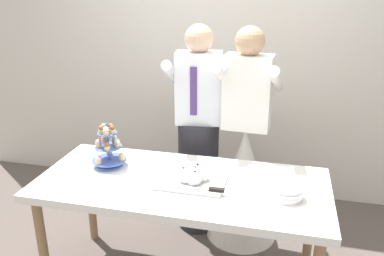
% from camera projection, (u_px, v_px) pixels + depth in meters
% --- Properties ---
extents(rear_wall, '(5.20, 0.10, 2.90)m').
position_uv_depth(rear_wall, '(223.00, 40.00, 3.54)').
color(rear_wall, beige).
rests_on(rear_wall, ground_plane).
extents(dessert_table, '(1.80, 0.80, 0.78)m').
position_uv_depth(dessert_table, '(182.00, 192.00, 2.48)').
color(dessert_table, white).
rests_on(dessert_table, ground_plane).
extents(cupcake_stand, '(0.23, 0.23, 0.31)m').
position_uv_depth(cupcake_stand, '(109.00, 147.00, 2.61)').
color(cupcake_stand, '#4C66B2').
rests_on(cupcake_stand, dessert_table).
extents(main_cake_tray, '(0.44, 0.31, 0.12)m').
position_uv_depth(main_cake_tray, '(192.00, 176.00, 2.42)').
color(main_cake_tray, silver).
rests_on(main_cake_tray, dessert_table).
extents(plate_stack, '(0.19, 0.19, 0.08)m').
position_uv_depth(plate_stack, '(287.00, 192.00, 2.25)').
color(plate_stack, white).
rests_on(plate_stack, dessert_table).
extents(person_groom, '(0.52, 0.54, 1.66)m').
position_uv_depth(person_groom, '(198.00, 143.00, 3.11)').
color(person_groom, '#232328').
rests_on(person_groom, ground_plane).
extents(person_bride, '(0.56, 0.56, 1.66)m').
position_uv_depth(person_bride, '(244.00, 169.00, 3.05)').
color(person_bride, white).
rests_on(person_bride, ground_plane).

